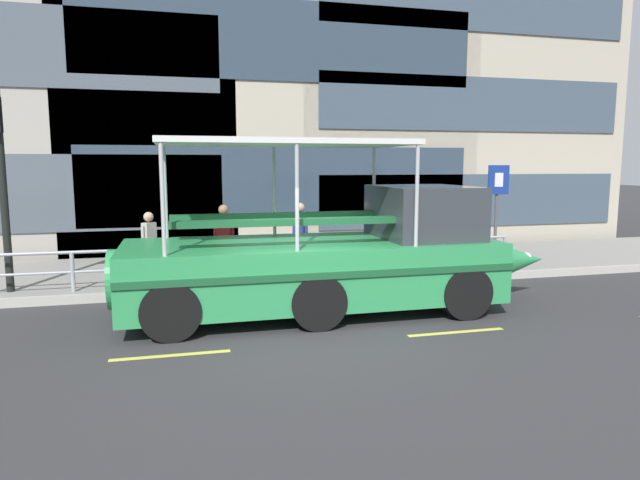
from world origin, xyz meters
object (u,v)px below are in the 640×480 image
at_px(traffic_light_pole, 1,171).
at_px(duck_tour_boat, 337,258).
at_px(pedestrian_near_stern, 149,240).
at_px(pedestrian_near_bow, 406,233).
at_px(parking_sign, 497,198).
at_px(pedestrian_mid_right, 224,233).
at_px(pedestrian_mid_left, 300,229).

height_order(traffic_light_pole, duck_tour_boat, traffic_light_pole).
bearing_deg(duck_tour_boat, pedestrian_near_stern, 141.38).
distance_m(duck_tour_boat, pedestrian_near_bow, 4.32).
bearing_deg(duck_tour_boat, parking_sign, 26.73).
xyz_separation_m(pedestrian_mid_right, pedestrian_near_stern, (-1.73, -0.20, -0.07)).
bearing_deg(pedestrian_near_stern, pedestrian_mid_right, 6.70).
height_order(pedestrian_near_bow, pedestrian_mid_right, pedestrian_mid_right).
distance_m(pedestrian_near_bow, pedestrian_mid_right, 4.79).
distance_m(parking_sign, pedestrian_mid_left, 5.23).
height_order(duck_tour_boat, pedestrian_mid_right, duck_tour_boat).
height_order(duck_tour_boat, pedestrian_mid_left, duck_tour_boat).
bearing_deg(pedestrian_mid_left, pedestrian_mid_right, -166.14).
bearing_deg(pedestrian_mid_right, pedestrian_near_stern, -173.30).
height_order(pedestrian_near_bow, pedestrian_near_stern, pedestrian_near_stern).
bearing_deg(pedestrian_mid_left, parking_sign, -11.75).
xyz_separation_m(duck_tour_boat, pedestrian_mid_left, (0.05, 3.63, 0.15)).
xyz_separation_m(duck_tour_boat, pedestrian_mid_right, (-1.95, 3.14, 0.17)).
bearing_deg(pedestrian_near_bow, parking_sign, -16.59).
height_order(parking_sign, pedestrian_near_stern, parking_sign).
distance_m(pedestrian_mid_right, pedestrian_near_stern, 1.74).
bearing_deg(pedestrian_mid_right, duck_tour_boat, -58.18).
xyz_separation_m(traffic_light_pole, pedestrian_near_stern, (2.89, 0.38, -1.60)).
xyz_separation_m(traffic_light_pole, pedestrian_mid_right, (4.61, 0.58, -1.52)).
xyz_separation_m(parking_sign, pedestrian_mid_left, (-5.06, 1.05, -0.79)).
bearing_deg(traffic_light_pole, pedestrian_mid_left, 9.23).
relative_size(pedestrian_mid_left, pedestrian_mid_right, 0.99).
relative_size(duck_tour_boat, pedestrian_mid_left, 5.15).
distance_m(traffic_light_pole, pedestrian_near_stern, 3.32).
relative_size(pedestrian_mid_left, pedestrian_near_stern, 1.06).
relative_size(duck_tour_boat, pedestrian_near_bow, 5.93).
height_order(duck_tour_boat, pedestrian_near_bow, duck_tour_boat).
relative_size(traffic_light_pole, pedestrian_near_bow, 2.83).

